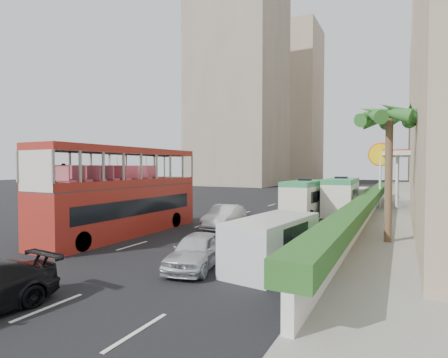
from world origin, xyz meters
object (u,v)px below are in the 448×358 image
Objects in this scene: shell_station at (421,179)px; panel_van_near at (273,243)px; car_silver_lane_a at (225,228)px; car_silver_lane_b at (197,268)px; minibus_near at (305,198)px; van_asset at (307,215)px; double_decker_bus at (124,191)px; minibus_far at (341,196)px; palm_tree at (389,178)px; panel_van_far at (356,197)px.

panel_van_near is at bearing -103.44° from shell_station.
car_silver_lane_a reaches higher than car_silver_lane_b.
shell_station is at bearing 51.03° from car_silver_lane_a.
car_silver_lane_a is at bearing -109.64° from minibus_near.
van_asset is at bearing 106.06° from panel_van_near.
double_decker_bus is at bearing 173.37° from panel_van_near.
car_silver_lane_a is 0.57× the size of shell_station.
car_silver_lane_a is at bearing 99.26° from car_silver_lane_b.
panel_van_near is at bearing 16.56° from car_silver_lane_b.
car_silver_lane_b is 19.15m from minibus_far.
palm_tree is at bearing 65.93° from panel_van_near.
minibus_near reaches higher than car_silver_lane_b.
car_silver_lane_b is at bearing -129.95° from palm_tree.
minibus_far is 1.36× the size of panel_van_near.
double_decker_bus reaches higher than car_silver_lane_b.
palm_tree is 19.14m from shell_station.
car_silver_lane_a is 12.13m from minibus_far.
panel_van_near is 1.05× the size of panel_van_far.
panel_van_near is (2.46, -15.49, 0.99)m from van_asset.
panel_van_far is (2.93, 8.20, 0.94)m from van_asset.
panel_van_near reaches higher than van_asset.
palm_tree reaches higher than car_silver_lane_b.
minibus_near is (0.01, -0.63, 1.42)m from van_asset.
panel_van_far is (3.11, 25.05, 0.94)m from car_silver_lane_b.
car_silver_lane_b is (2.99, -8.25, 0.00)m from car_silver_lane_a.
shell_station reaches higher than minibus_near.
car_silver_lane_a is at bearing -118.60° from minibus_far.
shell_station is (8.53, 9.92, 2.75)m from van_asset.
car_silver_lane_b is at bearing -76.76° from car_silver_lane_a.
panel_van_far is (6.10, 16.80, 0.94)m from car_silver_lane_a.
double_decker_bus reaches higher than car_silver_lane_a.
minibus_near is 10.73m from palm_tree.
shell_station is (6.13, 7.86, 1.26)m from minibus_far.
shell_station is (6.07, 25.42, 1.76)m from panel_van_near.
shell_station is (16.00, 23.00, 0.22)m from double_decker_bus.
car_silver_lane_b is 0.74× the size of van_asset.
car_silver_lane_a is (4.30, 4.48, -2.53)m from double_decker_bus.
minibus_near is (0.19, 16.22, 1.42)m from car_silver_lane_b.
van_asset is 3.50m from minibus_far.
double_decker_bus is 15.27m from van_asset.
shell_station reaches higher than double_decker_bus.
car_silver_lane_a is 9.17m from van_asset.
panel_van_far is at bearing 101.14° from palm_tree.
double_decker_bus is 2.23× the size of panel_van_near.
minibus_far is 0.84× the size of shell_station.
panel_van_near reaches higher than panel_van_far.
car_silver_lane_b is at bearing -145.72° from panel_van_near.
van_asset is at bearing -107.51° from panel_van_far.
minibus_far is (2.58, 18.92, 1.49)m from car_silver_lane_b.
van_asset is at bearing 78.71° from car_silver_lane_b.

